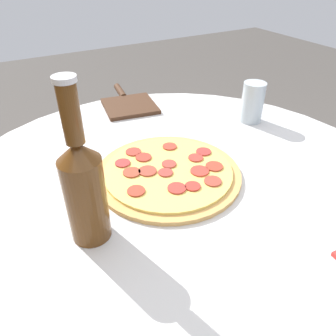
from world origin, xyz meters
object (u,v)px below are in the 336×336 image
(pizza, at_px, (168,172))
(beer_bottle, at_px, (84,187))
(pizza_paddle, at_px, (128,104))
(drinking_glass, at_px, (253,102))

(pizza, relative_size, beer_bottle, 1.13)
(pizza_paddle, relative_size, drinking_glass, 2.41)
(drinking_glass, bearing_deg, beer_bottle, 110.77)
(beer_bottle, relative_size, drinking_glass, 2.52)
(pizza_paddle, bearing_deg, beer_bottle, 159.20)
(pizza, bearing_deg, beer_bottle, 113.28)
(pizza_paddle, bearing_deg, pizza, 178.33)
(pizza_paddle, xyz_separation_m, drinking_glass, (-0.28, -0.27, 0.05))
(pizza, xyz_separation_m, beer_bottle, (-0.09, 0.21, 0.10))
(pizza, relative_size, drinking_glass, 2.84)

